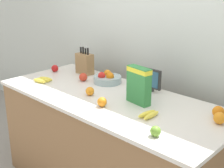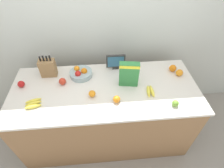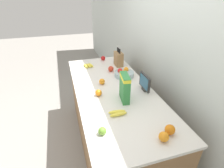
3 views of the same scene
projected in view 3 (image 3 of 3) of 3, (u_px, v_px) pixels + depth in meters
ground_plane at (113, 144)px, 2.54m from camera, size 14.00×14.00×0.00m
wall_back at (166, 54)px, 2.08m from camera, size 9.00×0.06×2.60m
counter at (113, 119)px, 2.32m from camera, size 2.08×0.88×0.94m
knife_block at (119, 59)px, 2.64m from camera, size 0.18×0.10×0.31m
small_monitor at (145, 82)px, 1.99m from camera, size 0.23×0.03×0.20m
cereal_box at (125, 87)px, 1.80m from camera, size 0.22×0.10×0.29m
fruit_bowl at (124, 74)px, 2.35m from camera, size 0.26×0.26×0.11m
banana_bunch_left at (88, 66)px, 2.65m from camera, size 0.17×0.15×0.04m
banana_bunch_right at (118, 113)px, 1.65m from camera, size 0.09×0.17×0.04m
apple_rear at (103, 58)px, 2.87m from camera, size 0.07×0.07×0.07m
apple_near_bananas at (102, 131)px, 1.42m from camera, size 0.07×0.07×0.07m
apple_by_knife_block at (111, 69)px, 2.49m from camera, size 0.08×0.08×0.08m
orange_mid_right at (164, 137)px, 1.36m from camera, size 0.08×0.08×0.08m
orange_front_left at (170, 130)px, 1.42m from camera, size 0.09×0.09×0.09m
orange_mid_left at (102, 81)px, 2.16m from camera, size 0.07×0.07×0.07m
orange_near_bowl at (99, 93)px, 1.93m from camera, size 0.07×0.07×0.07m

